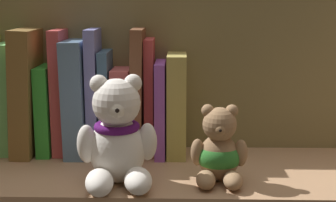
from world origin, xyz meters
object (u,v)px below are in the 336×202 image
(book_5, at_px, (62,91))
(book_4, at_px, (49,108))
(book_6, at_px, (79,96))
(book_12, at_px, (161,107))
(book_8, at_px, (107,101))
(book_2, at_px, (10,97))
(book_11, at_px, (150,96))
(teddy_bear_smaller, at_px, (219,152))
(book_9, at_px, (122,110))
(book_7, at_px, (95,91))
(book_13, at_px, (177,103))
(teddy_bear_larger, at_px, (117,138))
(book_3, at_px, (30,91))
(book_10, at_px, (138,91))

(book_5, bearing_deg, book_4, 180.00)
(book_6, distance_m, book_12, 0.15)
(book_4, relative_size, book_8, 0.86)
(book_2, height_order, book_11, book_11)
(teddy_bear_smaller, bearing_deg, book_12, 121.88)
(book_6, relative_size, book_8, 1.10)
(book_5, xyz_separation_m, book_12, (0.18, 0.00, -0.03))
(teddy_bear_smaller, bearing_deg, book_11, 126.95)
(book_2, height_order, book_8, book_2)
(book_4, xyz_separation_m, book_9, (0.13, 0.00, -0.00))
(book_4, distance_m, book_7, 0.09)
(book_6, distance_m, book_13, 0.18)
(book_5, height_order, book_13, book_5)
(teddy_bear_larger, height_order, teddy_bear_smaller, teddy_bear_larger)
(book_3, relative_size, book_9, 1.46)
(book_6, relative_size, book_11, 0.99)
(book_6, bearing_deg, book_2, 180.00)
(teddy_bear_smaller, bearing_deg, book_5, 151.02)
(book_4, height_order, book_6, book_6)
(book_5, bearing_deg, book_7, 0.00)
(book_5, relative_size, book_11, 1.07)
(book_9, bearing_deg, book_3, 180.00)
(book_2, distance_m, book_3, 0.04)
(book_4, relative_size, book_6, 0.78)
(book_5, height_order, book_8, book_5)
(book_4, height_order, book_8, book_8)
(book_4, bearing_deg, teddy_bear_smaller, -26.93)
(book_7, bearing_deg, book_11, 0.00)
(book_3, xyz_separation_m, book_4, (0.03, 0.00, -0.03))
(book_6, bearing_deg, teddy_bear_larger, -61.50)
(book_5, xyz_separation_m, book_9, (0.11, 0.00, -0.03))
(book_10, relative_size, book_11, 1.09)
(book_5, relative_size, book_10, 0.99)
(book_4, height_order, book_7, book_7)
(book_7, bearing_deg, teddy_bear_larger, -70.20)
(book_7, xyz_separation_m, book_8, (0.02, 0.00, -0.02))
(book_8, relative_size, book_11, 0.90)
(book_12, bearing_deg, teddy_bear_larger, -109.47)
(book_9, distance_m, book_11, 0.06)
(book_4, bearing_deg, book_5, 0.00)
(book_2, relative_size, book_10, 0.88)
(book_7, relative_size, book_9, 1.46)
(book_4, height_order, book_5, book_5)
(book_3, height_order, book_10, same)
(book_3, xyz_separation_m, book_12, (0.24, 0.00, -0.03))
(book_5, distance_m, book_10, 0.14)
(book_13, xyz_separation_m, teddy_bear_larger, (-0.09, -0.17, -0.02))
(book_2, relative_size, book_3, 0.89)
(book_10, height_order, teddy_bear_smaller, book_10)
(book_7, bearing_deg, book_13, 0.00)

